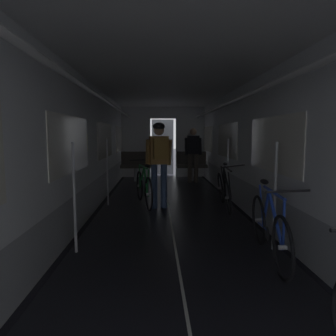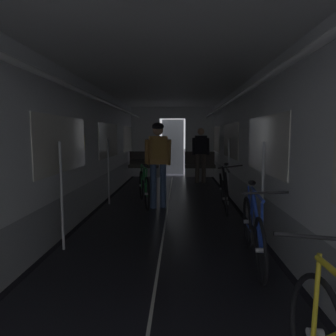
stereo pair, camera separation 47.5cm
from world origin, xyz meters
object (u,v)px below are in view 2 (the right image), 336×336
bicycle_blue (253,230)px  bench_seat_far_right (200,163)px  person_cyclist_aisle (158,156)px  person_standing_near_bench (201,151)px  bicycle_black (224,191)px  bicycle_green_in_aisle (144,187)px  bench_seat_far_left (144,163)px

bicycle_blue → bench_seat_far_right: bearing=91.8°
bicycle_blue → person_cyclist_aisle: (-1.29, 2.58, 0.69)m
bicycle_blue → person_standing_near_bench: (-0.20, 5.89, 0.59)m
bicycle_black → person_cyclist_aisle: bearing=176.5°
bicycle_blue → bicycle_black: (0.02, 2.50, -0.00)m
bicycle_black → bicycle_green_in_aisle: bearing=168.1°
bicycle_blue → bicycle_green_in_aisle: bicycle_blue is taller
bench_seat_far_right → bicycle_blue: 6.27m
bicycle_green_in_aisle → person_standing_near_bench: size_ratio=0.98×
bench_seat_far_right → bicycle_blue: bench_seat_far_right is taller
bicycle_black → person_standing_near_bench: 3.45m
bench_seat_far_right → bicycle_green_in_aisle: bearing=-112.4°
bicycle_black → bicycle_green_in_aisle: bicycle_black is taller
bicycle_black → bicycle_green_in_aisle: (-1.63, 0.34, 0.00)m
bench_seat_far_left → bench_seat_far_right: same height
bicycle_black → bench_seat_far_right: bearing=93.4°
person_cyclist_aisle → bicycle_blue: bearing=-63.5°
bench_seat_far_left → person_standing_near_bench: 1.89m
bicycle_black → bench_seat_far_left: bearing=118.3°
bench_seat_far_left → person_cyclist_aisle: size_ratio=0.57×
bicycle_black → bicycle_green_in_aisle: 1.67m
bench_seat_far_left → person_cyclist_aisle: 3.79m
bicycle_black → bicycle_blue: bearing=-90.5°
person_cyclist_aisle → bicycle_green_in_aisle: (-0.32, 0.27, -0.69)m
person_cyclist_aisle → bench_seat_far_right: bearing=73.6°
bench_seat_far_left → bicycle_black: 4.28m
bench_seat_far_left → bicycle_black: bearing=-61.7°
bench_seat_far_right → bicycle_green_in_aisle: (-1.41, -3.42, -0.18)m
bicycle_blue → bicycle_black: size_ratio=1.00×
bench_seat_far_left → person_standing_near_bench: bearing=-11.8°
bench_seat_far_left → person_standing_near_bench: (1.80, -0.38, 0.41)m
bench_seat_far_left → bicycle_blue: size_ratio=0.58×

